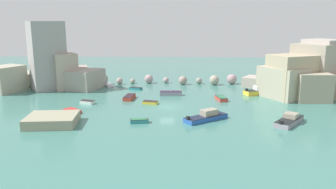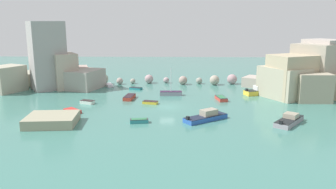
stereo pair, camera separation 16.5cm
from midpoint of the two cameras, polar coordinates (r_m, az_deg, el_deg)
cove_water at (r=56.45m, az=-0.23°, el=-2.14°), size 160.00×160.00×0.00m
cliff_headland_left at (r=75.95m, az=-19.47°, el=4.08°), size 23.58×17.54×14.20m
cliff_headland_right at (r=70.49m, az=23.03°, el=2.96°), size 21.71×19.23×10.69m
rock_breakwater at (r=76.69m, az=-0.44°, el=2.55°), size 36.08×3.82×2.45m
stone_dock at (r=49.63m, az=-19.28°, el=-4.12°), size 7.30×6.40×1.33m
moored_boat_0 at (r=65.11m, az=0.42°, el=0.23°), size 4.31×1.50×5.34m
moored_boat_1 at (r=58.65m, az=-3.12°, el=-1.35°), size 2.81×1.86×0.50m
moored_boat_2 at (r=71.15m, az=-5.62°, el=1.05°), size 2.85×2.13×0.44m
moored_boat_3 at (r=47.91m, az=-5.01°, el=-4.49°), size 2.73×1.44×0.58m
moored_boat_4 at (r=67.85m, az=14.69°, el=0.51°), size 4.68×3.39×1.81m
moored_boat_5 at (r=55.13m, az=-16.10°, el=-2.73°), size 3.24×3.12×0.50m
moored_boat_6 at (r=49.28m, az=6.50°, el=-3.77°), size 6.78×5.71×1.54m
moored_boat_7 at (r=61.99m, az=8.99°, el=-0.64°), size 2.05×3.66×0.66m
moored_boat_8 at (r=50.40m, az=19.96°, el=-4.13°), size 5.51×6.28×1.39m
moored_boat_9 at (r=62.49m, az=-6.70°, el=-0.46°), size 1.93×4.14×0.70m
moored_boat_10 at (r=75.32m, az=-10.10°, el=1.59°), size 2.39×3.38×0.53m
moored_boat_11 at (r=60.28m, az=-13.69°, el=-1.26°), size 2.66×1.96×0.61m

